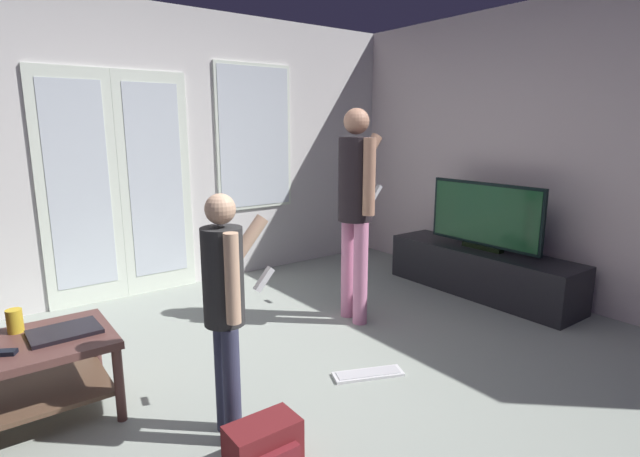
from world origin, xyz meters
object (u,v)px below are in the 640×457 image
Objects in this scene: flat_screen_tv at (484,216)px; backpack at (264,447)px; person_adult at (356,197)px; person_child at (226,297)px; loose_keyboard at (368,374)px; tv_stand at (481,271)px; laptop_closed at (65,332)px; coffee_table at (23,366)px; cup_near_edge at (15,321)px.

flat_screen_tv is 3.43× the size of backpack.
person_adult reaches higher than flat_screen_tv.
person_child is 2.68× the size of loose_keyboard.
person_adult is at bearing 170.56° from flat_screen_tv.
tv_stand is 2.93m from backpack.
person_adult is at bearing 36.48° from backpack.
laptop_closed is at bearing 120.55° from backpack.
laptop_closed reaches higher than tv_stand.
person_child reaches higher than backpack.
flat_screen_tv reaches higher than coffee_table.
laptop_closed is (-3.41, 0.16, -0.27)m from flat_screen_tv.
person_child is at bearing -41.52° from coffee_table.
loose_keyboard is (-1.86, -0.52, -0.72)m from flat_screen_tv.
loose_keyboard is at bearing -21.26° from coffee_table.
loose_keyboard is at bearing 19.92° from backpack.
coffee_table is at bearing 177.50° from flat_screen_tv.
person_child is 0.70m from backpack.
flat_screen_tv is 3.00m from backpack.
coffee_table is 0.70× the size of person_child.
cup_near_edge is at bearing 153.86° from loose_keyboard.
coffee_table is 2.53× the size of laptop_closed.
person_child reaches higher than loose_keyboard.
flat_screen_tv is at bearing 17.14° from backpack.
flat_screen_tv is 2.46× the size of loose_keyboard.
flat_screen_tv is 1.38m from person_adult.
flat_screen_tv is at bearing 11.06° from person_child.
tv_stand is 5.27× the size of laptop_closed.
loose_keyboard is at bearing -164.30° from flat_screen_tv.
person_child is (-1.48, -0.77, -0.25)m from person_adult.
flat_screen_tv reaches higher than laptop_closed.
flat_screen_tv is at bearing 15.70° from loose_keyboard.
tv_stand is 3.42m from laptop_closed.
loose_keyboard is 3.62× the size of cup_near_edge.
person_adult reaches higher than person_child.
person_adult reaches higher than tv_stand.
person_adult is at bearing 170.41° from tv_stand.
person_child is 1.19m from loose_keyboard.
person_adult is at bearing 54.72° from loose_keyboard.
backpack is 0.97× the size of laptop_closed.
laptop_closed is 0.27m from cup_near_edge.
coffee_table is at bearing 138.48° from person_child.
tv_stand is 1.94m from loose_keyboard.
backpack is at bearing -162.86° from flat_screen_tv.
coffee_table is 6.80× the size of cup_near_edge.
person_child reaches higher than laptop_closed.
coffee_table is 2.37m from person_adult.
coffee_table reaches higher than loose_keyboard.
cup_near_edge is at bearing 174.63° from tv_stand.
cup_near_edge is at bearing 123.94° from backpack.
loose_keyboard is 1.34× the size of laptop_closed.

